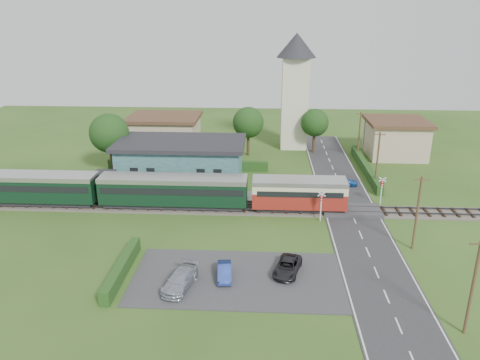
# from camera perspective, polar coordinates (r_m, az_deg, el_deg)

# --- Properties ---
(ground) EXTENTS (120.00, 120.00, 0.00)m
(ground) POSITION_cam_1_polar(r_m,az_deg,el_deg) (49.38, 2.26, -4.65)
(ground) COLOR #2D4C19
(railway_track) EXTENTS (76.00, 3.20, 0.49)m
(railway_track) POSITION_cam_1_polar(r_m,az_deg,el_deg) (51.16, 2.30, -3.61)
(railway_track) COLOR #4C443D
(railway_track) RESTS_ON ground
(road) EXTENTS (6.00, 70.00, 0.05)m
(road) POSITION_cam_1_polar(r_m,az_deg,el_deg) (50.26, 13.77, -4.75)
(road) COLOR #28282B
(road) RESTS_ON ground
(car_park) EXTENTS (17.00, 9.00, 0.08)m
(car_park) POSITION_cam_1_polar(r_m,az_deg,el_deg) (38.80, -0.35, -11.87)
(car_park) COLOR #333335
(car_park) RESTS_ON ground
(crossing_deck) EXTENTS (6.20, 3.40, 0.45)m
(crossing_deck) POSITION_cam_1_polar(r_m,az_deg,el_deg) (51.98, 13.41, -3.64)
(crossing_deck) COLOR #333335
(crossing_deck) RESTS_ON ground
(platform) EXTENTS (30.00, 3.00, 0.45)m
(platform) POSITION_cam_1_polar(r_m,az_deg,el_deg) (55.10, -8.10, -1.92)
(platform) COLOR gray
(platform) RESTS_ON ground
(equipment_hut) EXTENTS (2.30, 2.30, 2.55)m
(equipment_hut) POSITION_cam_1_polar(r_m,az_deg,el_deg) (56.65, -16.14, -0.27)
(equipment_hut) COLOR beige
(equipment_hut) RESTS_ON platform
(station_building) EXTENTS (16.00, 9.00, 5.30)m
(station_building) POSITION_cam_1_polar(r_m,az_deg,el_deg) (59.64, -7.17, 2.33)
(station_building) COLOR #2B5B61
(station_building) RESTS_ON ground
(train) EXTENTS (43.20, 2.90, 3.40)m
(train) POSITION_cam_1_polar(r_m,az_deg,el_deg) (52.04, -11.54, -1.15)
(train) COLOR #232328
(train) RESTS_ON ground
(church_tower) EXTENTS (6.00, 6.00, 17.60)m
(church_tower) POSITION_cam_1_polar(r_m,az_deg,el_deg) (73.82, 6.75, 11.70)
(church_tower) COLOR beige
(church_tower) RESTS_ON ground
(house_west) EXTENTS (10.80, 8.80, 5.50)m
(house_west) POSITION_cam_1_polar(r_m,az_deg,el_deg) (73.82, -9.12, 5.70)
(house_west) COLOR tan
(house_west) RESTS_ON ground
(house_east) EXTENTS (8.80, 8.80, 5.50)m
(house_east) POSITION_cam_1_polar(r_m,az_deg,el_deg) (73.79, 18.43, 4.93)
(house_east) COLOR tan
(house_east) RESTS_ON ground
(hedge_carpark) EXTENTS (0.80, 9.00, 1.20)m
(hedge_carpark) POSITION_cam_1_polar(r_m,az_deg,el_deg) (40.15, -14.24, -10.43)
(hedge_carpark) COLOR #193814
(hedge_carpark) RESTS_ON ground
(hedge_roadside) EXTENTS (0.80, 18.00, 1.20)m
(hedge_roadside) POSITION_cam_1_polar(r_m,az_deg,el_deg) (65.54, 15.05, 1.48)
(hedge_roadside) COLOR #193814
(hedge_roadside) RESTS_ON ground
(hedge_station) EXTENTS (22.00, 0.80, 1.30)m
(hedge_station) POSITION_cam_1_polar(r_m,az_deg,el_deg) (64.49, -6.40, 1.80)
(hedge_station) COLOR #193814
(hedge_station) RESTS_ON ground
(tree_a) EXTENTS (5.20, 5.20, 8.00)m
(tree_a) POSITION_cam_1_polar(r_m,az_deg,el_deg) (64.24, -15.65, 5.50)
(tree_a) COLOR #332316
(tree_a) RESTS_ON ground
(tree_b) EXTENTS (4.60, 4.60, 7.34)m
(tree_b) POSITION_cam_1_polar(r_m,az_deg,el_deg) (69.74, 1.01, 7.01)
(tree_b) COLOR #332316
(tree_b) RESTS_ON ground
(tree_c) EXTENTS (4.20, 4.20, 6.78)m
(tree_c) POSITION_cam_1_polar(r_m,az_deg,el_deg) (72.11, 9.10, 6.89)
(tree_c) COLOR #332316
(tree_c) RESTS_ON ground
(utility_pole_a) EXTENTS (1.40, 0.22, 7.00)m
(utility_pole_a) POSITION_cam_1_polar(r_m,az_deg,el_deg) (34.55, 26.51, -11.55)
(utility_pole_a) COLOR #473321
(utility_pole_a) RESTS_ON ground
(utility_pole_b) EXTENTS (1.40, 0.22, 7.00)m
(utility_pole_b) POSITION_cam_1_polar(r_m,az_deg,el_deg) (44.56, 20.79, -3.70)
(utility_pole_b) COLOR #473321
(utility_pole_b) RESTS_ON ground
(utility_pole_c) EXTENTS (1.40, 0.22, 7.00)m
(utility_pole_c) POSITION_cam_1_polar(r_m,az_deg,el_deg) (59.07, 16.41, 2.44)
(utility_pole_c) COLOR #473321
(utility_pole_c) RESTS_ON ground
(utility_pole_d) EXTENTS (1.40, 0.22, 7.00)m
(utility_pole_d) POSITION_cam_1_polar(r_m,az_deg,el_deg) (70.37, 14.33, 5.35)
(utility_pole_d) COLOR #473321
(utility_pole_d) RESTS_ON ground
(crossing_signal_near) EXTENTS (0.84, 0.28, 3.28)m
(crossing_signal_near) POSITION_cam_1_polar(r_m,az_deg,el_deg) (48.51, 9.87, -2.65)
(crossing_signal_near) COLOR silver
(crossing_signal_near) RESTS_ON ground
(crossing_signal_far) EXTENTS (0.84, 0.28, 3.28)m
(crossing_signal_far) POSITION_cam_1_polar(r_m,az_deg,el_deg) (54.22, 16.90, -0.80)
(crossing_signal_far) COLOR silver
(crossing_signal_far) RESTS_ON ground
(streetlamp_west) EXTENTS (0.30, 0.30, 5.15)m
(streetlamp_west) POSITION_cam_1_polar(r_m,az_deg,el_deg) (70.94, -15.52, 4.86)
(streetlamp_west) COLOR #3F3F47
(streetlamp_west) RESTS_ON ground
(streetlamp_east) EXTENTS (0.30, 0.30, 5.15)m
(streetlamp_east) POSITION_cam_1_polar(r_m,az_deg,el_deg) (75.63, 14.96, 5.81)
(streetlamp_east) COLOR #3F3F47
(streetlamp_east) RESTS_ON ground
(car_on_road) EXTENTS (3.17, 1.30, 1.07)m
(car_on_road) POSITION_cam_1_polar(r_m,az_deg,el_deg) (59.57, 12.65, -0.16)
(car_on_road) COLOR #1B54A5
(car_on_road) RESTS_ON road
(car_park_blue) EXTENTS (1.41, 3.27, 1.05)m
(car_park_blue) POSITION_cam_1_polar(r_m,az_deg,el_deg) (38.57, -1.91, -11.10)
(car_park_blue) COLOR #29419F
(car_park_blue) RESTS_ON car_park
(car_park_silver) EXTENTS (2.77, 4.71, 1.28)m
(car_park_silver) POSITION_cam_1_polar(r_m,az_deg,el_deg) (37.57, -7.32, -11.98)
(car_park_silver) COLOR #99A0AE
(car_park_silver) RESTS_ON car_park
(car_park_dark) EXTENTS (2.81, 4.33, 1.11)m
(car_park_dark) POSITION_cam_1_polar(r_m,az_deg,el_deg) (39.37, 5.81, -10.46)
(car_park_dark) COLOR black
(car_park_dark) RESTS_ON car_park
(pedestrian_near) EXTENTS (0.76, 0.59, 1.85)m
(pedestrian_near) POSITION_cam_1_polar(r_m,az_deg,el_deg) (53.31, 0.19, -1.14)
(pedestrian_near) COLOR gray
(pedestrian_near) RESTS_ON platform
(pedestrian_far) EXTENTS (0.85, 0.96, 1.64)m
(pedestrian_far) POSITION_cam_1_polar(r_m,az_deg,el_deg) (55.80, -14.98, -0.99)
(pedestrian_far) COLOR gray
(pedestrian_far) RESTS_ON platform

